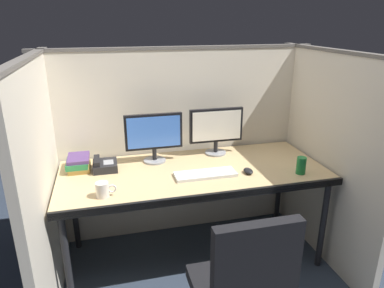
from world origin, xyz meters
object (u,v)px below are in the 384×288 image
object	(u,v)px
monitor_right	(216,128)
book_stack	(78,163)
desk	(194,177)
desk_phone	(104,165)
soda_can	(301,165)
monitor_left	(154,135)
coffee_mug	(103,190)
computer_mouse	(248,171)
keyboard_main	(205,174)

from	to	relation	value
monitor_right	book_stack	size ratio (longest dim) A/B	1.94
desk	desk_phone	size ratio (longest dim) A/B	10.00
monitor_right	desk_phone	bearing A→B (deg)	-172.95
soda_can	book_stack	size ratio (longest dim) A/B	0.55
desk	monitor_left	world-z (taller)	monitor_left
monitor_left	monitor_right	bearing A→B (deg)	4.97
desk_phone	book_stack	world-z (taller)	book_stack
coffee_mug	soda_can	xyz separation A→B (m)	(1.35, 0.01, 0.01)
monitor_left	desk	bearing A→B (deg)	-43.69
desk_phone	coffee_mug	bearing A→B (deg)	-91.90
computer_mouse	desk_phone	world-z (taller)	desk_phone
monitor_left	desk_phone	xyz separation A→B (m)	(-0.38, -0.06, -0.18)
desk	coffee_mug	world-z (taller)	coffee_mug
desk_phone	soda_can	distance (m)	1.40
desk	coffee_mug	size ratio (longest dim) A/B	15.08
coffee_mug	desk_phone	bearing A→B (deg)	88.10
keyboard_main	desk_phone	world-z (taller)	desk_phone
desk	desk_phone	world-z (taller)	desk_phone
monitor_left	soda_can	xyz separation A→B (m)	(0.96, -0.47, -0.15)
monitor_right	desk_phone	size ratio (longest dim) A/B	2.26
monitor_left	keyboard_main	size ratio (longest dim) A/B	1.00
desk	computer_mouse	xyz separation A→B (m)	(0.36, -0.14, 0.07)
book_stack	keyboard_main	bearing A→B (deg)	-21.15
coffee_mug	keyboard_main	bearing A→B (deg)	11.53
desk_phone	soda_can	world-z (taller)	soda_can
monitor_left	book_stack	bearing A→B (deg)	-178.61
coffee_mug	desk	bearing A→B (deg)	21.27
desk_phone	coffee_mug	world-z (taller)	coffee_mug
desk	monitor_right	xyz separation A→B (m)	(0.25, 0.28, 0.27)
book_stack	monitor_left	bearing A→B (deg)	1.39
coffee_mug	soda_can	distance (m)	1.35
keyboard_main	soda_can	world-z (taller)	soda_can
monitor_right	keyboard_main	distance (m)	0.48
monitor_right	book_stack	bearing A→B (deg)	-176.91
desk	book_stack	xyz separation A→B (m)	(-0.81, 0.23, 0.10)
coffee_mug	monitor_left	bearing A→B (deg)	51.37
monitor_right	coffee_mug	distance (m)	1.05
monitor_right	coffee_mug	xyz separation A→B (m)	(-0.89, -0.53, -0.17)
monitor_left	soda_can	size ratio (longest dim) A/B	3.52
desk	computer_mouse	size ratio (longest dim) A/B	19.79
monitor_left	coffee_mug	world-z (taller)	monitor_left
keyboard_main	monitor_right	bearing A→B (deg)	62.95
keyboard_main	book_stack	world-z (taller)	book_stack
desk_phone	desk	bearing A→B (deg)	-15.52
computer_mouse	coffee_mug	size ratio (longest dim) A/B	0.76
monitor_right	desk_phone	xyz separation A→B (m)	(-0.88, -0.11, -0.18)
book_stack	coffee_mug	bearing A→B (deg)	-70.62
monitor_right	coffee_mug	size ratio (longest dim) A/B	3.41
monitor_left	keyboard_main	xyz separation A→B (m)	(0.30, -0.35, -0.20)
monitor_left	monitor_right	xyz separation A→B (m)	(0.50, 0.04, 0.00)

